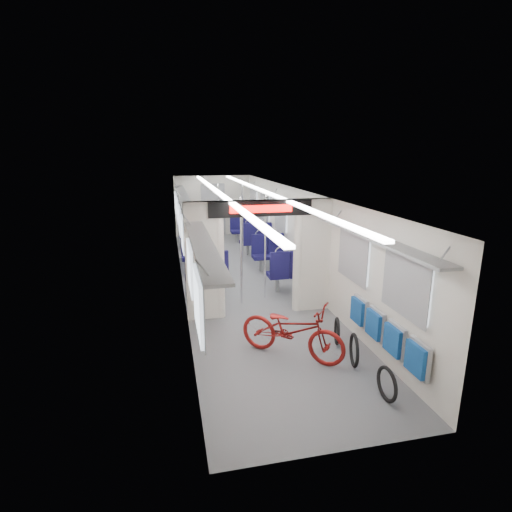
# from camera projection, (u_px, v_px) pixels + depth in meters

# --- Properties ---
(carriage) EXTENTS (12.00, 12.02, 2.31)m
(carriage) POSITION_uv_depth(u_px,v_px,m) (243.00, 225.00, 9.41)
(carriage) COLOR #515456
(carriage) RESTS_ON ground
(bicycle) EXTENTS (1.74, 1.60, 0.92)m
(bicycle) POSITION_uv_depth(u_px,v_px,m) (292.00, 330.00, 6.31)
(bicycle) COLOR maroon
(bicycle) RESTS_ON ground
(flip_bench) EXTENTS (0.12, 2.08, 0.48)m
(flip_bench) POSITION_uv_depth(u_px,v_px,m) (384.00, 332.00, 5.97)
(flip_bench) COLOR gray
(flip_bench) RESTS_ON carriage
(bike_hoop_a) EXTENTS (0.05, 0.48, 0.48)m
(bike_hoop_a) POSITION_uv_depth(u_px,v_px,m) (387.00, 386.00, 5.24)
(bike_hoop_a) COLOR black
(bike_hoop_a) RESTS_ON ground
(bike_hoop_b) EXTENTS (0.18, 0.52, 0.53)m
(bike_hoop_b) POSITION_uv_depth(u_px,v_px,m) (354.00, 352.00, 6.08)
(bike_hoop_b) COLOR black
(bike_hoop_b) RESTS_ON ground
(bike_hoop_c) EXTENTS (0.19, 0.47, 0.48)m
(bike_hoop_c) POSITION_uv_depth(u_px,v_px,m) (337.00, 332.00, 6.79)
(bike_hoop_c) COLOR black
(bike_hoop_c) RESTS_ON ground
(seat_bay_near_left) EXTENTS (0.96, 2.33, 1.18)m
(seat_bay_near_left) POSITION_uv_depth(u_px,v_px,m) (203.00, 260.00, 9.96)
(seat_bay_near_left) COLOR #100C38
(seat_bay_near_left) RESTS_ON ground
(seat_bay_near_right) EXTENTS (0.92, 2.12, 1.11)m
(seat_bay_near_right) POSITION_uv_depth(u_px,v_px,m) (277.00, 259.00, 10.11)
(seat_bay_near_right) COLOR #100C38
(seat_bay_near_right) RESTS_ON ground
(seat_bay_far_left) EXTENTS (0.89, 1.99, 1.07)m
(seat_bay_far_left) POSITION_uv_depth(u_px,v_px,m) (194.00, 237.00, 12.77)
(seat_bay_far_left) COLOR #100C38
(seat_bay_far_left) RESTS_ON ground
(seat_bay_far_right) EXTENTS (0.96, 2.31, 1.17)m
(seat_bay_far_right) POSITION_uv_depth(u_px,v_px,m) (249.00, 231.00, 13.46)
(seat_bay_far_right) COLOR #100C38
(seat_bay_far_right) RESTS_ON ground
(stanchion_near_left) EXTENTS (0.04, 0.04, 2.30)m
(stanchion_near_left) POSITION_uv_depth(u_px,v_px,m) (241.00, 252.00, 8.40)
(stanchion_near_left) COLOR silver
(stanchion_near_left) RESTS_ON ground
(stanchion_near_right) EXTENTS (0.04, 0.04, 2.30)m
(stanchion_near_right) POSITION_uv_depth(u_px,v_px,m) (265.00, 248.00, 8.71)
(stanchion_near_right) COLOR silver
(stanchion_near_right) RESTS_ON ground
(stanchion_far_left) EXTENTS (0.04, 0.04, 2.30)m
(stanchion_far_left) POSITION_uv_depth(u_px,v_px,m) (219.00, 224.00, 11.50)
(stanchion_far_left) COLOR silver
(stanchion_far_left) RESTS_ON ground
(stanchion_far_right) EXTENTS (0.04, 0.04, 2.30)m
(stanchion_far_right) POSITION_uv_depth(u_px,v_px,m) (242.00, 224.00, 11.60)
(stanchion_far_right) COLOR silver
(stanchion_far_right) RESTS_ON ground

